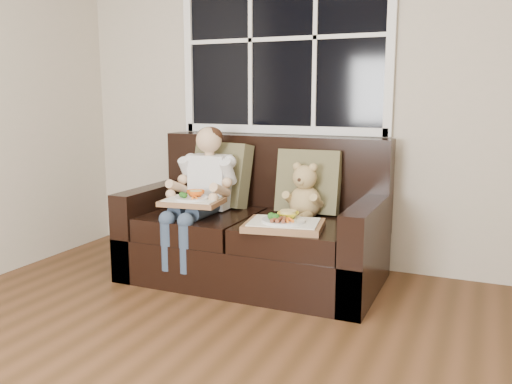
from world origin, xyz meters
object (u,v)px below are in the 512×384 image
at_px(loveseat, 257,233).
at_px(teddy_bear, 305,195).
at_px(tray_right, 284,223).
at_px(tray_left, 192,200).
at_px(child, 203,184).

distance_m(loveseat, teddy_bear, 0.45).
bearing_deg(teddy_bear, loveseat, -173.54).
bearing_deg(teddy_bear, tray_right, -87.58).
height_order(loveseat, tray_right, loveseat).
bearing_deg(loveseat, tray_left, -135.56).
distance_m(loveseat, child, 0.51).
xyz_separation_m(tray_left, tray_right, (0.65, -0.02, -0.09)).
relative_size(tray_left, tray_right, 0.79).
bearing_deg(tray_right, tray_left, 168.64).
bearing_deg(tray_left, loveseat, 37.88).
height_order(loveseat, child, child).
xyz_separation_m(teddy_bear, tray_left, (-0.66, -0.33, -0.03)).
bearing_deg(tray_left, teddy_bear, 19.88).
distance_m(loveseat, tray_right, 0.50).
height_order(tray_left, tray_right, tray_left).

